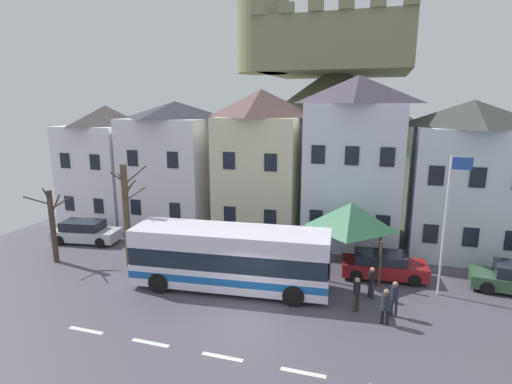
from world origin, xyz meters
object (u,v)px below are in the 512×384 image
Objects in this scene: townhouse_02 at (261,164)px; hilltop_castle at (334,120)px; pedestrian_03 at (386,304)px; townhouse_03 at (355,161)px; townhouse_04 at (466,178)px; parked_car_00 at (85,232)px; bare_tree_00 at (52,224)px; bus_shelter at (351,216)px; transit_bus at (230,259)px; bare_tree_01 at (127,214)px; pedestrian_01 at (357,293)px; flagpole at (447,216)px; pedestrian_02 at (395,296)px; public_bench at (374,251)px; pedestrian_00 at (372,282)px; parked_car_01 at (383,265)px; townhouse_01 at (177,163)px; townhouse_00 at (109,162)px.

townhouse_02 is 20.69m from hilltop_castle.
townhouse_03 is at bearing 101.60° from pedestrian_03.
townhouse_04 is 24.49m from parked_car_00.
townhouse_02 is at bearing 40.61° from bare_tree_00.
bus_shelter is at bearing -141.08° from townhouse_04.
townhouse_03 reaches higher than townhouse_04.
transit_bus is at bearing -142.45° from townhouse_04.
parked_car_00 is at bearing 153.13° from bare_tree_01.
townhouse_02 is 12.46m from pedestrian_01.
pedestrian_01 is at bearing -52.46° from townhouse_02.
flagpole is at bearing -30.72° from townhouse_02.
bare_tree_01 is (-11.72, -8.22, -2.36)m from townhouse_03.
bus_shelter is at bearing 158.93° from flagpole.
townhouse_04 is 0.93× the size of transit_bus.
pedestrian_03 reaches higher than parked_car_00.
pedestrian_02 reaches higher than pedestrian_03.
townhouse_02 is at bearing 127.54° from pedestrian_01.
townhouse_03 is 7.15× the size of public_bench.
transit_bus reaches higher than pedestrian_00.
bare_tree_01 is at bearing 174.18° from pedestrian_02.
pedestrian_02 reaches higher than parked_car_00.
pedestrian_02 is (2.52, -9.67, -4.46)m from townhouse_03.
hilltop_castle is 9.66× the size of bus_shelter.
townhouse_02 reaches higher than parked_car_01.
parked_car_01 is 2.66m from pedestrian_00.
bare_tree_01 reaches higher than pedestrian_01.
townhouse_02 is 13.74m from pedestrian_03.
parked_car_01 is 4.89m from pedestrian_03.
townhouse_01 is 14.60m from bus_shelter.
pedestrian_02 is at bearing 65.46° from pedestrian_03.
bare_tree_01 is (7.34, -8.53, -1.41)m from townhouse_00.
bare_tree_01 is (1.41, -8.73, -1.57)m from townhouse_01.
pedestrian_00 is (1.54, -8.20, -4.60)m from townhouse_03.
pedestrian_00 is at bearing -121.81° from townhouse_04.
townhouse_04 reaches higher than bare_tree_00.
transit_bus reaches higher than pedestrian_03.
hilltop_castle is 30.73m from pedestrian_01.
townhouse_01 is at bearing 156.96° from bus_shelter.
bare_tree_00 is at bearing -175.44° from parked_car_01.
bus_shelter is 3.74m from public_bench.
pedestrian_00 is 17.84m from bare_tree_00.
parked_car_01 is (1.82, -0.43, -2.45)m from bus_shelter.
flagpole is 1.49× the size of bare_tree_00.
townhouse_04 is at bearing 74.49° from flagpole.
flagpole is at bearing 7.41° from transit_bus.
pedestrian_01 reaches higher than parked_car_00.
public_bench is at bearing 18.76° from bare_tree_00.
townhouse_02 is 2.22× the size of parked_car_01.
public_bench is at bearing 97.83° from pedestrian_02.
flagpole reaches higher than parked_car_01.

